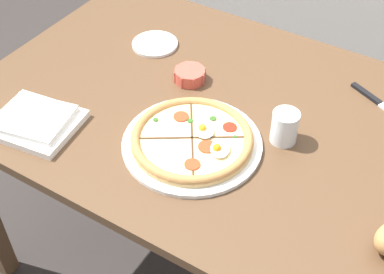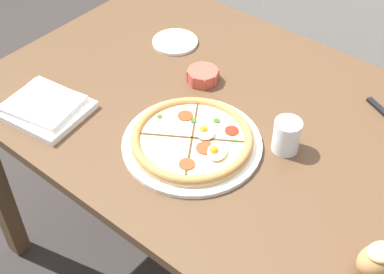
{
  "view_description": "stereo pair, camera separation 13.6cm",
  "coord_description": "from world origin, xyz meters",
  "px_view_note": "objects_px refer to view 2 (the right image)",
  "views": [
    {
      "loc": [
        0.54,
        -1.0,
        1.74
      ],
      "look_at": [
        0.02,
        -0.16,
        0.8
      ],
      "focal_mm": 50.0,
      "sensor_mm": 36.0,
      "label": 1
    },
    {
      "loc": [
        0.65,
        -0.92,
        1.74
      ],
      "look_at": [
        0.02,
        -0.16,
        0.8
      ],
      "focal_mm": 50.0,
      "sensor_mm": 36.0,
      "label": 2
    }
  ],
  "objects_px": {
    "pizza": "(192,140)",
    "bread_piece_near": "(379,260)",
    "ramekin_bowl": "(203,75)",
    "side_saucer": "(175,42)",
    "water_glass": "(286,137)",
    "dining_table": "(221,136)",
    "napkin_folded": "(45,107)"
  },
  "relations": [
    {
      "from": "napkin_folded",
      "to": "bread_piece_near",
      "type": "relative_size",
      "value": 2.11
    },
    {
      "from": "water_glass",
      "to": "side_saucer",
      "type": "bearing_deg",
      "value": 160.8
    },
    {
      "from": "napkin_folded",
      "to": "water_glass",
      "type": "height_order",
      "value": "water_glass"
    },
    {
      "from": "pizza",
      "to": "bread_piece_near",
      "type": "xyz_separation_m",
      "value": [
        0.53,
        -0.05,
        0.02
      ]
    },
    {
      "from": "dining_table",
      "to": "ramekin_bowl",
      "type": "bearing_deg",
      "value": 150.51
    },
    {
      "from": "pizza",
      "to": "napkin_folded",
      "type": "height_order",
      "value": "pizza"
    },
    {
      "from": "side_saucer",
      "to": "napkin_folded",
      "type": "bearing_deg",
      "value": -96.55
    },
    {
      "from": "ramekin_bowl",
      "to": "bread_piece_near",
      "type": "distance_m",
      "value": 0.74
    },
    {
      "from": "dining_table",
      "to": "ramekin_bowl",
      "type": "distance_m",
      "value": 0.19
    },
    {
      "from": "dining_table",
      "to": "bread_piece_near",
      "type": "bearing_deg",
      "value": -20.7
    },
    {
      "from": "pizza",
      "to": "side_saucer",
      "type": "height_order",
      "value": "pizza"
    },
    {
      "from": "ramekin_bowl",
      "to": "bread_piece_near",
      "type": "bearing_deg",
      "value": -22.43
    },
    {
      "from": "ramekin_bowl",
      "to": "napkin_folded",
      "type": "relative_size",
      "value": 0.39
    },
    {
      "from": "pizza",
      "to": "ramekin_bowl",
      "type": "bearing_deg",
      "value": 123.04
    },
    {
      "from": "ramekin_bowl",
      "to": "bread_piece_near",
      "type": "height_order",
      "value": "bread_piece_near"
    },
    {
      "from": "napkin_folded",
      "to": "ramekin_bowl",
      "type": "bearing_deg",
      "value": 57.47
    },
    {
      "from": "napkin_folded",
      "to": "water_glass",
      "type": "distance_m",
      "value": 0.66
    },
    {
      "from": "dining_table",
      "to": "bread_piece_near",
      "type": "xyz_separation_m",
      "value": [
        0.55,
        -0.21,
        0.14
      ]
    },
    {
      "from": "pizza",
      "to": "bread_piece_near",
      "type": "bearing_deg",
      "value": -5.37
    },
    {
      "from": "bread_piece_near",
      "to": "side_saucer",
      "type": "relative_size",
      "value": 0.8
    },
    {
      "from": "ramekin_bowl",
      "to": "napkin_folded",
      "type": "xyz_separation_m",
      "value": [
        -0.25,
        -0.39,
        -0.0
      ]
    },
    {
      "from": "bread_piece_near",
      "to": "side_saucer",
      "type": "distance_m",
      "value": 0.95
    },
    {
      "from": "bread_piece_near",
      "to": "side_saucer",
      "type": "xyz_separation_m",
      "value": [
        -0.87,
        0.38,
        -0.04
      ]
    },
    {
      "from": "pizza",
      "to": "water_glass",
      "type": "height_order",
      "value": "water_glass"
    },
    {
      "from": "bread_piece_near",
      "to": "water_glass",
      "type": "bearing_deg",
      "value": 150.53
    },
    {
      "from": "pizza",
      "to": "side_saucer",
      "type": "bearing_deg",
      "value": 136.2
    },
    {
      "from": "dining_table",
      "to": "side_saucer",
      "type": "relative_size",
      "value": 9.31
    },
    {
      "from": "pizza",
      "to": "water_glass",
      "type": "bearing_deg",
      "value": 36.82
    },
    {
      "from": "ramekin_bowl",
      "to": "napkin_folded",
      "type": "distance_m",
      "value": 0.46
    },
    {
      "from": "dining_table",
      "to": "pizza",
      "type": "distance_m",
      "value": 0.2
    },
    {
      "from": "napkin_folded",
      "to": "pizza",
      "type": "bearing_deg",
      "value": 21.41
    },
    {
      "from": "bread_piece_near",
      "to": "ramekin_bowl",
      "type": "bearing_deg",
      "value": 157.57
    }
  ]
}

